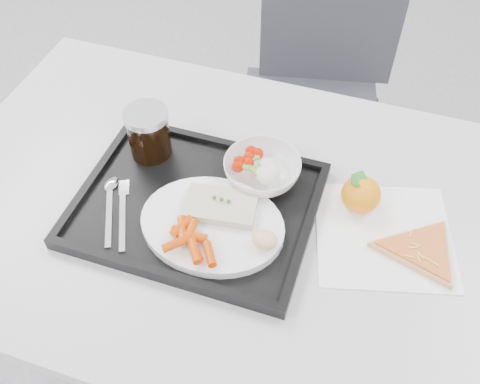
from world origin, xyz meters
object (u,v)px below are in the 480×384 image
object	(u,v)px
salad_bowl	(262,170)
tangerine	(361,194)
chair	(318,80)
cola_glass	(148,132)
tray	(197,206)
dinner_plate	(212,225)
table	(228,225)
pizza_slice	(421,250)

from	to	relation	value
salad_bowl	tangerine	xyz separation A→B (m)	(0.20, 0.00, -0.00)
chair	cola_glass	bearing A→B (deg)	-109.93
chair	tangerine	distance (m)	0.71
cola_glass	tangerine	world-z (taller)	cola_glass
tray	cola_glass	distance (m)	0.18
chair	dinner_plate	xyz separation A→B (m)	(-0.04, -0.78, 0.24)
tray	table	bearing A→B (deg)	28.49
tray	tangerine	xyz separation A→B (m)	(0.30, 0.11, 0.03)
chair	cola_glass	distance (m)	0.74
chair	tray	distance (m)	0.78
cola_glass	pizza_slice	world-z (taller)	cola_glass
chair	pizza_slice	distance (m)	0.81
table	dinner_plate	bearing A→B (deg)	-93.25
table	pizza_slice	size ratio (longest dim) A/B	5.43
tray	pizza_slice	xyz separation A→B (m)	(0.42, 0.03, 0.00)
table	cola_glass	xyz separation A→B (m)	(-0.19, 0.07, 0.14)
table	salad_bowl	xyz separation A→B (m)	(0.05, 0.07, 0.11)
salad_bowl	cola_glass	bearing A→B (deg)	-179.52
tangerine	chair	bearing A→B (deg)	107.85
table	chair	bearing A→B (deg)	86.90
table	cola_glass	distance (m)	0.25
chair	salad_bowl	xyz separation A→B (m)	(0.01, -0.64, 0.25)
table	dinner_plate	distance (m)	0.12
tangerine	pizza_slice	bearing A→B (deg)	-30.63
chair	tray	bearing A→B (deg)	-97.08
salad_bowl	pizza_slice	size ratio (longest dim) A/B	0.69
tray	cola_glass	xyz separation A→B (m)	(-0.14, 0.10, 0.06)
tangerine	pizza_slice	world-z (taller)	tangerine
salad_bowl	pizza_slice	distance (m)	0.33
table	tangerine	distance (m)	0.27
chair	dinner_plate	world-z (taller)	chair
dinner_plate	tangerine	distance (m)	0.29
table	dinner_plate	xyz separation A→B (m)	(-0.00, -0.07, 0.09)
table	salad_bowl	distance (m)	0.14
dinner_plate	tangerine	size ratio (longest dim) A/B	2.83
chair	salad_bowl	world-z (taller)	chair
cola_glass	pizza_slice	distance (m)	0.57
dinner_plate	salad_bowl	size ratio (longest dim) A/B	1.78
table	chair	distance (m)	0.73
dinner_plate	pizza_slice	size ratio (longest dim) A/B	1.22
tray	pizza_slice	size ratio (longest dim) A/B	2.03
pizza_slice	tangerine	bearing A→B (deg)	149.37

